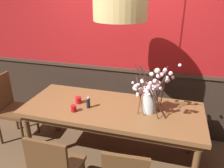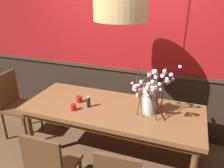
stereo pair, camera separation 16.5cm
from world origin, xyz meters
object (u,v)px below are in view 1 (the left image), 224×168
(vase_with_blossoms, at_px, (151,96))
(pendant_lamp, at_px, (120,10))
(chair_near_side_left, at_px, (55,167))
(chair_far_side_left, at_px, (105,92))
(dining_table, at_px, (112,113))
(candle_holder_nearer_edge, at_px, (78,100))
(condiment_bottle, at_px, (88,103))
(chair_head_west_end, at_px, (10,105))
(candle_holder_nearer_center, at_px, (74,108))

(vase_with_blossoms, relative_size, pendant_lamp, 0.59)
(chair_near_side_left, distance_m, chair_far_side_left, 1.70)
(chair_near_side_left, relative_size, vase_with_blossoms, 1.34)
(dining_table, xyz_separation_m, candle_holder_nearer_edge, (-0.44, -0.01, 0.12))
(condiment_bottle, bearing_deg, chair_head_west_end, 176.39)
(dining_table, xyz_separation_m, chair_far_side_left, (-0.36, 0.84, -0.13))
(chair_near_side_left, xyz_separation_m, vase_with_blossoms, (0.78, 0.87, 0.46))
(chair_head_west_end, distance_m, candle_holder_nearer_center, 1.15)
(vase_with_blossoms, relative_size, condiment_bottle, 4.69)
(candle_holder_nearer_center, relative_size, candle_holder_nearer_edge, 0.95)
(chair_far_side_left, bearing_deg, vase_with_blossoms, -45.60)
(chair_far_side_left, height_order, candle_holder_nearer_edge, chair_far_side_left)
(vase_with_blossoms, distance_m, candle_holder_nearer_edge, 0.91)
(candle_holder_nearer_center, bearing_deg, vase_with_blossoms, 14.60)
(candle_holder_nearer_center, xyz_separation_m, pendant_lamp, (0.48, 0.29, 1.10))
(chair_head_west_end, xyz_separation_m, vase_with_blossoms, (1.97, 0.01, 0.41))
(dining_table, xyz_separation_m, condiment_bottle, (-0.28, -0.08, 0.15))
(dining_table, height_order, vase_with_blossoms, vase_with_blossoms)
(dining_table, bearing_deg, condiment_bottle, -162.99)
(dining_table, relative_size, chair_near_side_left, 2.49)
(vase_with_blossoms, height_order, pendant_lamp, pendant_lamp)
(chair_near_side_left, xyz_separation_m, condiment_bottle, (0.05, 0.78, 0.31))
(chair_far_side_left, relative_size, condiment_bottle, 6.81)
(candle_holder_nearer_edge, bearing_deg, condiment_bottle, -24.46)
(chair_head_west_end, distance_m, pendant_lamp, 2.07)
(chair_far_side_left, xyz_separation_m, candle_holder_nearer_edge, (-0.08, -0.85, 0.25))
(pendant_lamp, bearing_deg, candle_holder_nearer_edge, -170.79)
(condiment_bottle, height_order, pendant_lamp, pendant_lamp)
(chair_near_side_left, xyz_separation_m, chair_head_west_end, (-1.19, 0.85, 0.04))
(chair_far_side_left, distance_m, vase_with_blossoms, 1.24)
(dining_table, distance_m, chair_head_west_end, 1.52)
(dining_table, height_order, chair_near_side_left, chair_near_side_left)
(chair_head_west_end, height_order, chair_far_side_left, chair_head_west_end)
(vase_with_blossoms, bearing_deg, chair_head_west_end, -179.62)
(chair_near_side_left, xyz_separation_m, candle_holder_nearer_edge, (-0.11, 0.85, 0.28))
(pendant_lamp, bearing_deg, dining_table, -133.65)
(candle_holder_nearer_center, relative_size, condiment_bottle, 0.56)
(chair_far_side_left, bearing_deg, candle_holder_nearer_edge, -95.61)
(vase_with_blossoms, xyz_separation_m, candle_holder_nearer_center, (-0.87, -0.23, -0.18))
(chair_head_west_end, height_order, candle_holder_nearer_center, chair_head_west_end)
(candle_holder_nearer_center, bearing_deg, chair_far_side_left, 87.22)
(condiment_bottle, bearing_deg, pendant_lamp, 24.59)
(chair_head_west_end, xyz_separation_m, candle_holder_nearer_edge, (1.07, -0.00, 0.24))
(candle_holder_nearer_center, distance_m, pendant_lamp, 1.23)
(condiment_bottle, bearing_deg, candle_holder_nearer_center, -134.99)
(vase_with_blossoms, distance_m, pendant_lamp, 1.00)
(dining_table, distance_m, chair_far_side_left, 0.92)
(candle_holder_nearer_center, height_order, condiment_bottle, condiment_bottle)
(dining_table, xyz_separation_m, chair_near_side_left, (-0.33, -0.86, -0.16))
(chair_near_side_left, height_order, candle_holder_nearer_edge, chair_near_side_left)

